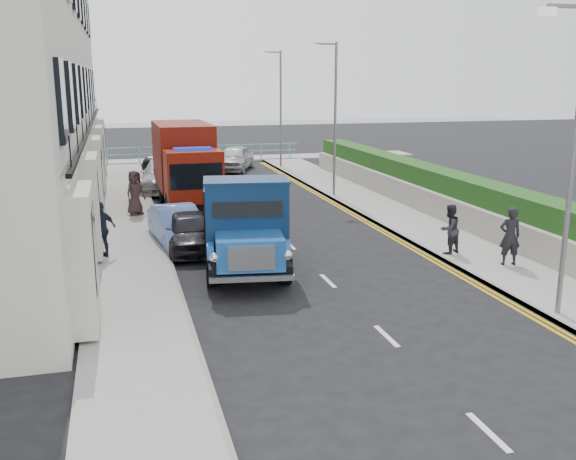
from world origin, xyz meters
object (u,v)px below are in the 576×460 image
object	(u,v)px
red_lorry	(185,162)
pedestrian_east_near	(510,236)
lamp_far	(279,102)
lamp_near	(570,146)
bedford_lorry	(246,231)
lamp_mid	(333,111)
parked_car_front	(189,231)

from	to	relation	value
red_lorry	pedestrian_east_near	world-z (taller)	red_lorry
pedestrian_east_near	lamp_far	bearing A→B (deg)	-74.55
lamp_far	red_lorry	world-z (taller)	lamp_far
lamp_near	bedford_lorry	size ratio (longest dim) A/B	1.17
lamp_mid	pedestrian_east_near	world-z (taller)	lamp_mid
bedford_lorry	pedestrian_east_near	size ratio (longest dim) A/B	3.48
red_lorry	parked_car_front	world-z (taller)	red_lorry
bedford_lorry	pedestrian_east_near	distance (m)	7.64
lamp_near	red_lorry	bearing A→B (deg)	112.73
lamp_near	lamp_far	world-z (taller)	same
bedford_lorry	red_lorry	bearing A→B (deg)	100.78
lamp_near	lamp_mid	world-z (taller)	same
pedestrian_east_near	bedford_lorry	bearing A→B (deg)	1.16
lamp_mid	pedestrian_east_near	xyz separation A→B (m)	(1.29, -12.23, -3.02)
lamp_near	red_lorry	xyz separation A→B (m)	(-6.74, 16.07, -2.13)
lamp_near	lamp_far	xyz separation A→B (m)	(0.00, 26.00, 0.00)
lamp_near	parked_car_front	bearing A→B (deg)	132.28
pedestrian_east_near	parked_car_front	bearing A→B (deg)	-14.82
parked_car_front	pedestrian_east_near	distance (m)	9.85
lamp_far	parked_car_front	size ratio (longest dim) A/B	1.87
lamp_far	pedestrian_east_near	xyz separation A→B (m)	(1.29, -22.23, -3.02)
bedford_lorry	lamp_far	bearing A→B (deg)	81.37
lamp_near	bedford_lorry	distance (m)	8.56
lamp_near	red_lorry	size ratio (longest dim) A/B	1.04
lamp_far	red_lorry	size ratio (longest dim) A/B	1.04
lamp_mid	parked_car_front	distance (m)	11.30
lamp_mid	pedestrian_east_near	distance (m)	12.67
lamp_near	lamp_mid	bearing A→B (deg)	90.00
lamp_near	bedford_lorry	world-z (taller)	lamp_near
lamp_near	parked_car_front	distance (m)	11.61
lamp_mid	bedford_lorry	distance (m)	12.74
bedford_lorry	parked_car_front	xyz separation A→B (m)	(-1.27, 3.01, -0.62)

